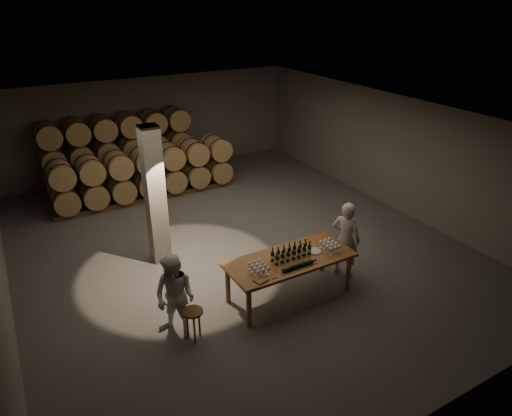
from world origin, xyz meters
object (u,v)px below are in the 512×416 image
bottle_cluster (291,253)px  notebook_near (261,280)px  stool (193,316)px  person_woman (175,297)px  plate (314,251)px  person_man (346,239)px  tasting_table (290,263)px

bottle_cluster → notebook_near: bottle_cluster is taller
stool → person_woman: size_ratio=0.38×
plate → notebook_near: (-1.47, -0.36, 0.01)m
person_woman → notebook_near: bearing=37.7°
person_woman → person_man: bearing=54.4°
bottle_cluster → stool: size_ratio=1.40×
tasting_table → stool: tasting_table is taller
notebook_near → bottle_cluster: bearing=9.2°
tasting_table → notebook_near: notebook_near is taller
tasting_table → person_woman: (-2.40, 0.04, 0.02)m
notebook_near → stool: notebook_near is taller
tasting_table → stool: size_ratio=4.24×
tasting_table → bottle_cluster: 0.21m
notebook_near → stool: bearing=159.0°
plate → person_woman: (-2.97, 0.06, -0.09)m
bottle_cluster → person_woman: bearing=179.3°
person_man → stool: bearing=65.2°
notebook_near → person_man: (2.41, 0.49, -0.05)m
tasting_table → notebook_near: (-0.90, -0.39, 0.12)m
plate → person_man: person_man is taller
bottle_cluster → person_man: person_man is taller
plate → bottle_cluster: bearing=176.3°
person_man → person_woman: size_ratio=1.06×
stool → notebook_near: bearing=-7.1°
person_woman → bottle_cluster: bearing=52.8°
person_woman → tasting_table: bearing=52.5°
bottle_cluster → person_woman: 2.44m
tasting_table → person_man: person_man is taller
bottle_cluster → person_woman: size_ratio=0.52×
tasting_table → notebook_near: size_ratio=11.20×
bottle_cluster → plate: bottle_cluster is taller
bottle_cluster → person_woman: (-2.43, 0.03, -0.19)m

